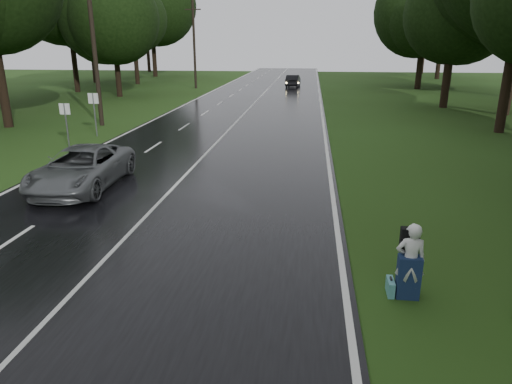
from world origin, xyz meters
TOP-DOWN VIEW (x-y plane):
  - ground at (0.00, 0.00)m, footprint 160.00×160.00m
  - road at (0.00, 20.00)m, footprint 12.00×140.00m
  - lane_center at (0.00, 20.00)m, footprint 0.12×140.00m
  - grey_car at (-3.30, 7.01)m, footprint 2.59×5.36m
  - far_car at (2.74, 48.60)m, footprint 1.71×4.28m
  - hitchhiker at (7.08, 0.55)m, footprint 0.62×0.55m
  - suitcase at (6.75, 0.61)m, footprint 0.14×0.47m
  - utility_pole_mid at (-8.50, 20.11)m, footprint 1.80×0.28m
  - utility_pole_far at (-8.50, 45.65)m, footprint 1.80×0.28m
  - road_sign_a at (-7.20, 13.37)m, footprint 0.54×0.10m
  - road_sign_b at (-7.20, 16.56)m, footprint 0.58×0.10m
  - tree_left_d at (-14.14, 18.84)m, footprint 10.32×10.32m
  - tree_left_e at (-13.95, 36.30)m, footprint 7.87×7.87m
  - tree_left_f at (-17.35, 50.45)m, footprint 9.17×9.17m
  - tree_right_d at (16.19, 20.53)m, footprint 8.95×8.95m
  - tree_right_e at (15.82, 31.62)m, footprint 8.29×8.29m
  - tree_right_f at (17.13, 47.85)m, footprint 8.84×8.84m

SIDE VIEW (x-z plane):
  - ground at x=0.00m, z-range 0.00..0.00m
  - utility_pole_mid at x=-8.50m, z-range -5.44..5.44m
  - utility_pole_far at x=-8.50m, z-range -4.80..4.80m
  - road_sign_a at x=-7.20m, z-range -1.13..1.13m
  - road_sign_b at x=-7.20m, z-range -1.22..1.22m
  - tree_left_d at x=-14.14m, z-range -8.06..8.06m
  - tree_left_e at x=-13.95m, z-range -6.14..6.14m
  - tree_left_f at x=-17.35m, z-range -7.16..7.16m
  - tree_right_d at x=16.19m, z-range -7.00..7.00m
  - tree_right_e at x=15.82m, z-range -6.48..6.48m
  - tree_right_f at x=17.13m, z-range -6.91..6.91m
  - road at x=0.00m, z-range 0.00..0.04m
  - lane_center at x=0.00m, z-range 0.04..0.05m
  - suitcase at x=6.75m, z-range 0.00..0.33m
  - far_car at x=2.74m, z-range 0.04..1.42m
  - hitchhiker at x=7.08m, z-range -0.06..1.61m
  - grey_car at x=-3.30m, z-range 0.04..1.51m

